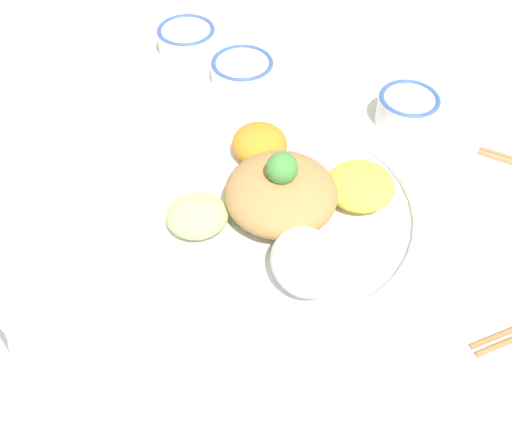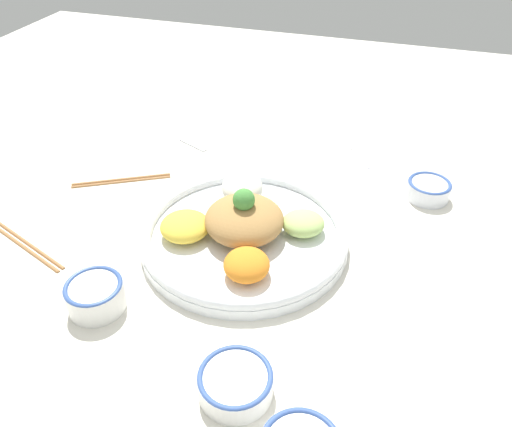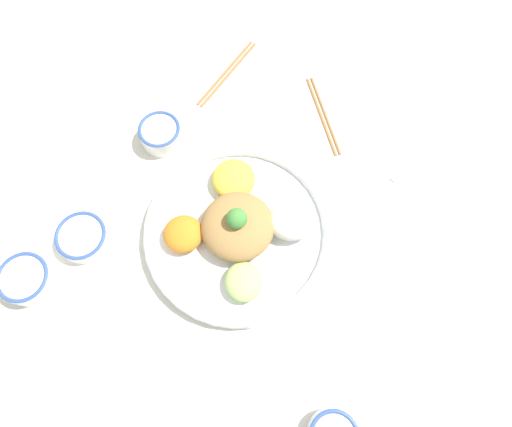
% 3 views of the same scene
% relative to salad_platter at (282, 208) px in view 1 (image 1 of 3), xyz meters
% --- Properties ---
extents(ground_plane, '(2.40, 2.40, 0.00)m').
position_rel_salad_platter_xyz_m(ground_plane, '(-0.04, -0.01, -0.03)').
color(ground_plane, silver).
extents(salad_platter, '(0.36, 0.36, 0.11)m').
position_rel_salad_platter_xyz_m(salad_platter, '(0.00, 0.00, 0.00)').
color(salad_platter, white).
rests_on(salad_platter, ground_plane).
extents(sauce_bowl_red, '(0.09, 0.09, 0.04)m').
position_rel_salad_platter_xyz_m(sauce_bowl_red, '(-0.36, -0.19, -0.00)').
color(sauce_bowl_red, white).
rests_on(sauce_bowl_red, ground_plane).
extents(rice_bowl_blue, '(0.10, 0.10, 0.04)m').
position_rel_salad_platter_xyz_m(rice_bowl_blue, '(-0.29, -0.09, -0.01)').
color(rice_bowl_blue, white).
rests_on(rice_bowl_blue, ground_plane).
extents(rice_bowl_plain, '(0.09, 0.09, 0.05)m').
position_rel_salad_platter_xyz_m(rice_bowl_plain, '(-0.21, 0.16, -0.00)').
color(rice_bowl_plain, white).
rests_on(rice_bowl_plain, ground_plane).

